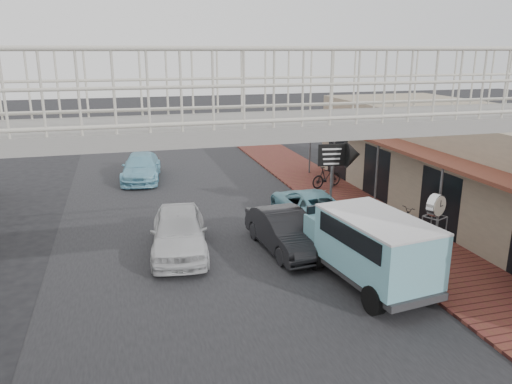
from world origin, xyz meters
TOP-DOWN VIEW (x-y plane):
  - ground at (0.00, 0.00)m, footprint 120.00×120.00m
  - road_strip at (0.00, 0.00)m, footprint 10.00×60.00m
  - sidewalk at (6.50, 3.00)m, footprint 3.00×40.00m
  - shophouse_row at (10.97, 4.00)m, footprint 7.20×18.00m
  - footbridge at (0.00, -4.00)m, footprint 16.40×2.40m
  - white_hatchback at (-0.98, 3.26)m, footprint 2.22×4.48m
  - dark_sedan at (2.36, 2.61)m, footprint 1.74×4.09m
  - angkot_curb at (4.20, 5.18)m, footprint 2.10×4.43m
  - angkot_far at (-1.65, 13.23)m, footprint 2.32×4.59m
  - angkot_van at (3.81, -0.43)m, footprint 2.42×4.41m
  - motorcycle_near at (6.73, 2.89)m, footprint 1.68×0.99m
  - motorcycle_far at (6.61, 9.08)m, footprint 1.73×0.92m
  - street_clock at (5.41, -0.88)m, footprint 0.66×0.64m
  - arrow_sign at (5.90, 5.29)m, footprint 1.71×1.10m

SIDE VIEW (x-z plane):
  - ground at x=0.00m, z-range 0.00..0.00m
  - road_strip at x=0.00m, z-range 0.00..0.01m
  - sidewalk at x=6.50m, z-range 0.00..0.10m
  - motorcycle_near at x=6.73m, z-range 0.10..0.94m
  - motorcycle_far at x=6.61m, z-range 0.10..1.10m
  - angkot_curb at x=4.20m, z-range 0.00..1.22m
  - angkot_far at x=-1.65m, z-range 0.00..1.28m
  - dark_sedan at x=2.36m, z-range 0.00..1.31m
  - white_hatchback at x=-0.98m, z-range 0.00..1.47m
  - angkot_van at x=3.81m, z-range 0.28..2.34m
  - shophouse_row at x=10.97m, z-range 0.01..4.01m
  - street_clock at x=5.41m, z-range 0.94..3.48m
  - arrow_sign at x=5.90m, z-range 0.98..3.86m
  - footbridge at x=0.00m, z-range 0.01..6.35m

